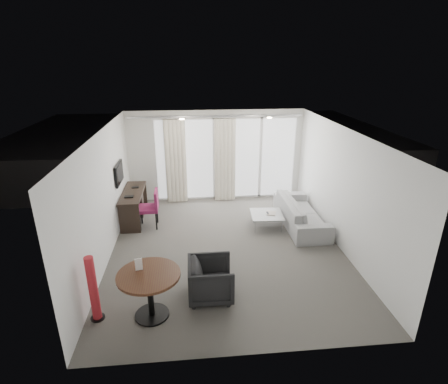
{
  "coord_description": "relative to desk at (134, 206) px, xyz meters",
  "views": [
    {
      "loc": [
        -0.72,
        -6.74,
        3.96
      ],
      "look_at": [
        0.0,
        0.6,
        1.1
      ],
      "focal_mm": 28.0,
      "sensor_mm": 36.0,
      "label": 1
    }
  ],
  "objects": [
    {
      "name": "curtain_right",
      "position": [
        2.47,
        1.14,
        0.82
      ],
      "size": [
        0.6,
        0.2,
        2.38
      ],
      "primitive_type": null,
      "color": "beige",
      "rests_on": "ground"
    },
    {
      "name": "round_table",
      "position": [
        0.78,
        -3.72,
        0.02
      ],
      "size": [
        1.13,
        1.13,
        0.8
      ],
      "primitive_type": null,
      "rotation": [
        0.0,
        0.0,
        -0.14
      ],
      "color": "#432414",
      "rests_on": "floor"
    },
    {
      "name": "balustrade",
      "position": [
        2.52,
        4.27,
        0.12
      ],
      "size": [
        5.5,
        0.06,
        1.05
      ],
      "primitive_type": null,
      "color": "#B2B2B7",
      "rests_on": "terrace_slab"
    },
    {
      "name": "ceiling",
      "position": [
        2.22,
        -1.68,
        2.22
      ],
      "size": [
        5.0,
        6.0,
        0.0
      ],
      "primitive_type": "cube",
      "color": "white",
      "rests_on": "ground"
    },
    {
      "name": "terrace_slab",
      "position": [
        2.52,
        2.82,
        -0.44
      ],
      "size": [
        5.6,
        3.0,
        0.12
      ],
      "primitive_type": "cube",
      "color": "#4D4D50",
      "rests_on": "ground"
    },
    {
      "name": "sofa",
      "position": [
        4.2,
        -0.7,
        -0.06
      ],
      "size": [
        0.88,
        2.25,
        0.66
      ],
      "primitive_type": "imported",
      "rotation": [
        0.0,
        0.0,
        1.57
      ],
      "color": "gray",
      "rests_on": "floor"
    },
    {
      "name": "rattan_table",
      "position": [
        3.88,
        2.0,
        -0.11
      ],
      "size": [
        0.66,
        0.66,
        0.55
      ],
      "primitive_type": null,
      "rotation": [
        0.0,
        0.0,
        0.22
      ],
      "color": "brown",
      "rests_on": "terrace_slab"
    },
    {
      "name": "downlight_b",
      "position": [
        3.42,
        -0.08,
        2.21
      ],
      "size": [
        0.12,
        0.12,
        0.02
      ],
      "primitive_type": "cylinder",
      "color": "#FFE0B2",
      "rests_on": "ceiling"
    },
    {
      "name": "remote",
      "position": [
        3.34,
        -0.72,
        -0.02
      ],
      "size": [
        0.06,
        0.17,
        0.02
      ],
      "primitive_type": null,
      "rotation": [
        0.0,
        0.0,
        -0.06
      ],
      "color": "black",
      "rests_on": "coffee_table"
    },
    {
      "name": "magazine",
      "position": [
        3.43,
        -0.72,
        -0.02
      ],
      "size": [
        0.33,
        0.37,
        0.02
      ],
      "primitive_type": null,
      "rotation": [
        0.0,
        0.0,
        -0.31
      ],
      "color": "gray",
      "rests_on": "coffee_table"
    },
    {
      "name": "downlight_a",
      "position": [
        1.32,
        -0.08,
        2.21
      ],
      "size": [
        0.12,
        0.12,
        0.02
      ],
      "primitive_type": "cylinder",
      "color": "#FFE0B2",
      "rests_on": "ceiling"
    },
    {
      "name": "wall_right",
      "position": [
        4.72,
        -1.68,
        0.92
      ],
      "size": [
        0.0,
        6.0,
        2.6
      ],
      "primitive_type": "cube",
      "color": "silver",
      "rests_on": "ground"
    },
    {
      "name": "wall_front",
      "position": [
        2.22,
        -4.68,
        0.92
      ],
      "size": [
        5.0,
        0.0,
        2.6
      ],
      "primitive_type": "cube",
      "color": "silver",
      "rests_on": "ground"
    },
    {
      "name": "tv",
      "position": [
        -0.23,
        -0.23,
        0.97
      ],
      "size": [
        0.05,
        0.8,
        0.5
      ],
      "primitive_type": null,
      "color": "black",
      "rests_on": "wall_left"
    },
    {
      "name": "coffee_table",
      "position": [
        3.32,
        -0.75,
        -0.21
      ],
      "size": [
        0.81,
        0.81,
        0.35
      ],
      "primitive_type": null,
      "rotation": [
        0.0,
        0.0,
        -0.06
      ],
      "color": "gray",
      "rests_on": "floor"
    },
    {
      "name": "window_frame",
      "position": [
        2.52,
        1.29,
        0.82
      ],
      "size": [
        4.1,
        0.06,
        2.44
      ],
      "primitive_type": null,
      "color": "white",
      "rests_on": "ground"
    },
    {
      "name": "desk_chair",
      "position": [
        0.41,
        -0.45,
        0.09
      ],
      "size": [
        0.53,
        0.5,
        0.95
      ],
      "primitive_type": null,
      "rotation": [
        0.0,
        0.0,
        0.02
      ],
      "color": "maroon",
      "rests_on": "floor"
    },
    {
      "name": "wall_left",
      "position": [
        -0.28,
        -1.68,
        0.92
      ],
      "size": [
        0.0,
        6.0,
        2.6
      ],
      "primitive_type": "cube",
      "color": "silver",
      "rests_on": "ground"
    },
    {
      "name": "curtain_track",
      "position": [
        2.22,
        1.14,
        2.07
      ],
      "size": [
        4.8,
        0.04,
        0.04
      ],
      "primitive_type": null,
      "color": "#B2B2B7",
      "rests_on": "ceiling"
    },
    {
      "name": "desk",
      "position": [
        0.0,
        0.0,
        0.0
      ],
      "size": [
        0.51,
        1.64,
        0.77
      ],
      "primitive_type": null,
      "color": "black",
      "rests_on": "floor"
    },
    {
      "name": "rattan_chair_b",
      "position": [
        3.82,
        2.79,
        0.07
      ],
      "size": [
        0.73,
        0.73,
        0.91
      ],
      "primitive_type": null,
      "rotation": [
        0.0,
        0.0,
        0.21
      ],
      "color": "brown",
      "rests_on": "terrace_slab"
    },
    {
      "name": "rattan_chair_a",
      "position": [
        2.93,
        2.91,
        0.07
      ],
      "size": [
        0.65,
        0.65,
        0.9
      ],
      "primitive_type": null,
      "rotation": [
        0.0,
        0.0,
        -0.06
      ],
      "color": "brown",
      "rests_on": "terrace_slab"
    },
    {
      "name": "window_panel",
      "position": [
        2.52,
        1.3,
        0.82
      ],
      "size": [
        4.0,
        0.02,
        2.38
      ],
      "primitive_type": null,
      "color": "white",
      "rests_on": "ground"
    },
    {
      "name": "menu_card",
      "position": [
        0.62,
        -3.59,
        0.34
      ],
      "size": [
        0.11,
        0.04,
        0.21
      ],
      "primitive_type": null,
      "rotation": [
        0.0,
        0.0,
        0.18
      ],
      "color": "white",
      "rests_on": "round_table"
    },
    {
      "name": "tub_armchair",
      "position": [
        1.77,
        -3.33,
        -0.03
      ],
      "size": [
        0.78,
        0.76,
        0.71
      ],
      "primitive_type": "imported",
      "rotation": [
        0.0,
        0.0,
        1.57
      ],
      "color": "black",
      "rests_on": "floor"
    },
    {
      "name": "floor",
      "position": [
        2.22,
        -1.68,
        -0.38
      ],
      "size": [
        5.0,
        6.0,
        0.0
      ],
      "primitive_type": "cube",
      "color": "#4F4B45",
      "rests_on": "ground"
    },
    {
      "name": "red_lamp",
      "position": [
        -0.09,
        -3.7,
        0.19
      ],
      "size": [
        0.29,
        0.29,
        1.14
      ],
      "primitive_type": "cylinder",
      "rotation": [
        0.0,
        0.0,
        0.36
      ],
      "color": "#B4232B",
      "rests_on": "floor"
    },
    {
      "name": "curtain_left",
      "position": [
        1.07,
        1.14,
        0.82
      ],
      "size": [
        0.6,
        0.2,
        2.38
      ],
      "primitive_type": null,
      "color": "beige",
      "rests_on": "ground"
    }
  ]
}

